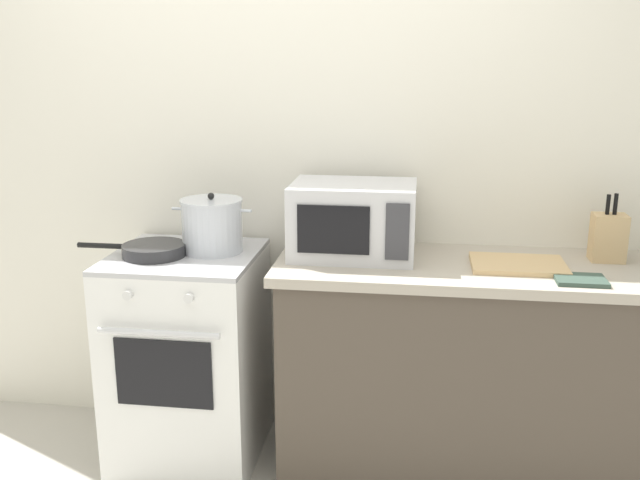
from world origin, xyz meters
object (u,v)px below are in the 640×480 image
(frying_pan, at_px, (153,250))
(cutting_board, at_px, (518,265))
(microwave, at_px, (353,220))
(stove, at_px, (189,356))
(stock_pot, at_px, (212,225))
(knife_block, at_px, (608,237))
(oven_mitt, at_px, (580,280))

(frying_pan, bearing_deg, cutting_board, 1.93)
(microwave, bearing_deg, stove, -173.53)
(stove, height_order, stock_pot, stock_pot)
(stock_pot, height_order, knife_block, knife_block)
(stove, bearing_deg, stock_pot, 27.21)
(microwave, bearing_deg, frying_pan, -171.09)
(stove, distance_m, oven_mitt, 1.63)
(stove, xyz_separation_m, oven_mitt, (1.55, -0.16, 0.47))
(microwave, distance_m, oven_mitt, 0.90)
(frying_pan, bearing_deg, oven_mitt, -3.79)
(microwave, bearing_deg, stock_pot, -177.77)
(stove, bearing_deg, knife_block, 4.71)
(frying_pan, bearing_deg, knife_block, 5.92)
(microwave, bearing_deg, oven_mitt, -15.56)
(stove, relative_size, stock_pot, 2.70)
(frying_pan, distance_m, oven_mitt, 1.67)
(microwave, xyz_separation_m, oven_mitt, (0.85, -0.24, -0.14))
(microwave, height_order, knife_block, microwave)
(oven_mitt, bearing_deg, frying_pan, 176.21)
(stove, height_order, cutting_board, cutting_board)
(knife_block, bearing_deg, oven_mitt, -118.01)
(microwave, height_order, oven_mitt, microwave)
(knife_block, bearing_deg, stock_pot, -176.97)
(cutting_board, distance_m, knife_block, 0.40)
(oven_mitt, bearing_deg, stock_pot, 171.52)
(knife_block, height_order, oven_mitt, knife_block)
(stock_pot, xyz_separation_m, oven_mitt, (1.44, -0.22, -0.10))
(knife_block, bearing_deg, cutting_board, -158.82)
(cutting_board, bearing_deg, oven_mitt, -38.42)
(stove, xyz_separation_m, knife_block, (1.71, 0.14, 0.56))
(cutting_board, bearing_deg, frying_pan, -178.07)
(microwave, bearing_deg, cutting_board, -6.82)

